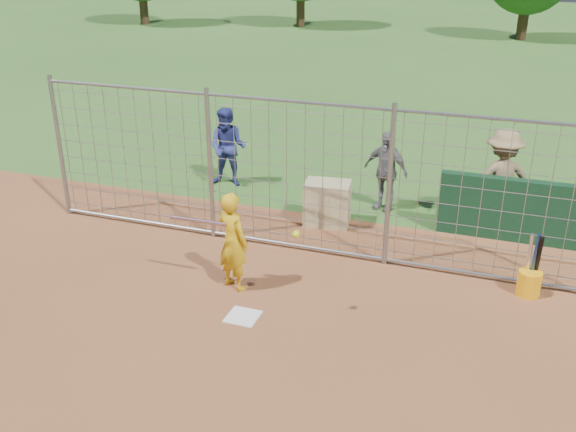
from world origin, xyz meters
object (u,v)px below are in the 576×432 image
at_px(batter, 233,241).
at_px(bystander_a, 228,147).
at_px(bucket_with_bats, 530,280).
at_px(equipment_bin, 327,203).
at_px(bystander_c, 501,180).
at_px(bystander_b, 385,171).

height_order(batter, bystander_a, bystander_a).
bearing_deg(bucket_with_bats, equipment_bin, 157.65).
height_order(bystander_a, bystander_c, bystander_c).
xyz_separation_m(bystander_b, bucket_with_bats, (2.65, -2.48, -0.52)).
bearing_deg(bystander_b, bystander_a, -164.90).
xyz_separation_m(batter, bystander_a, (-1.84, 3.88, 0.07)).
bearing_deg(bucket_with_bats, bystander_b, 136.98).
distance_m(bystander_b, bucket_with_bats, 3.67).
bearing_deg(bystander_a, batter, -71.35).
bearing_deg(batter, bystander_a, -42.00).
xyz_separation_m(bystander_a, equipment_bin, (2.49, -1.23, -0.42)).
bearing_deg(bystander_b, bucket_with_bats, -24.87).
distance_m(equipment_bin, bucket_with_bats, 3.75).
relative_size(batter, bucket_with_bats, 1.54).
bearing_deg(bystander_b, batter, -93.46).
bearing_deg(bucket_with_bats, bystander_a, 156.03).
distance_m(bystander_a, equipment_bin, 2.81).
relative_size(batter, bystander_b, 0.98).
relative_size(batter, equipment_bin, 1.88).
relative_size(bystander_b, bystander_c, 0.85).
bearing_deg(equipment_bin, batter, -111.46).
distance_m(bystander_c, equipment_bin, 3.05).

